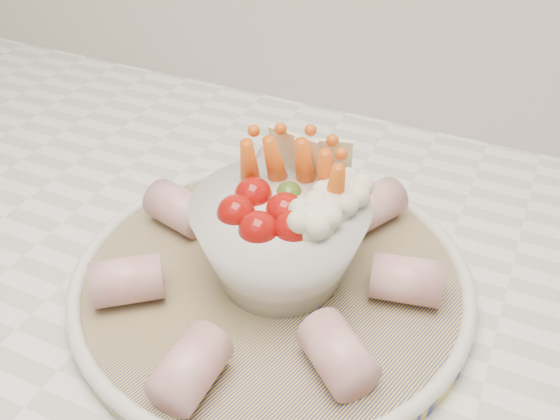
% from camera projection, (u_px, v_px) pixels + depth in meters
% --- Properties ---
extents(serving_platter, '(0.40, 0.40, 0.02)m').
position_uv_depth(serving_platter, '(272.00, 279.00, 0.51)').
color(serving_platter, navy).
rests_on(serving_platter, kitchen_counter).
extents(veggie_bowl, '(0.14, 0.14, 0.12)m').
position_uv_depth(veggie_bowl, '(283.00, 233.00, 0.48)').
color(veggie_bowl, silver).
rests_on(veggie_bowl, serving_platter).
extents(cured_meat_rolls, '(0.27, 0.29, 0.04)m').
position_uv_depth(cured_meat_rolls, '(270.00, 258.00, 0.50)').
color(cured_meat_rolls, '#B85462').
rests_on(cured_meat_rolls, serving_platter).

